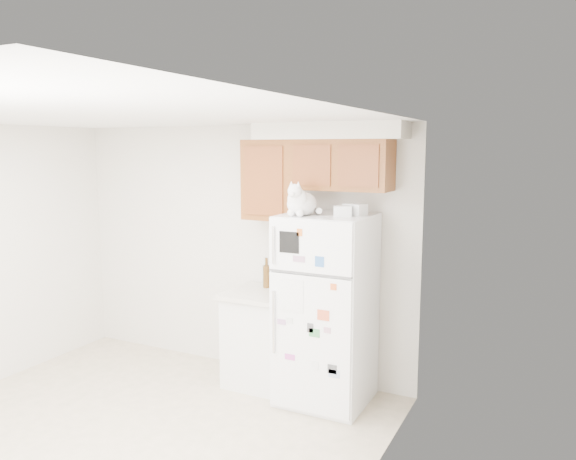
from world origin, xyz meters
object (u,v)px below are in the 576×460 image
Objects in this scene: storage_box_front at (343,211)px; bottle_amber at (267,273)px; refrigerator at (326,309)px; cat at (301,202)px; bottle_green at (266,272)px; storage_box_back at (355,209)px; base_counter at (262,337)px.

storage_box_front is 0.51× the size of bottle_amber.
refrigerator is 3.93× the size of cat.
bottle_green is (-0.75, 0.26, 0.21)m from refrigerator.
refrigerator is 0.93m from storage_box_back.
storage_box_front is (0.17, -0.06, 0.89)m from refrigerator.
storage_box_back is 1.18m from bottle_amber.
refrigerator is 5.74× the size of bottle_amber.
storage_box_front is at bearing 16.02° from cat.
storage_box_front is 1.15m from bottle_amber.
cat is at bearing -34.81° from bottle_amber.
bottle_amber is at bearing -171.88° from storage_box_back.
storage_box_front is at bearing -100.44° from storage_box_back.
refrigerator reaches higher than bottle_amber.
storage_box_back reaches higher than refrigerator.
bottle_green is at bearing 143.62° from cat.
cat is 1.46× the size of bottle_amber.
cat is 0.37m from storage_box_front.
cat reaches higher than storage_box_back.
storage_box_front is (0.35, 0.10, -0.07)m from cat.
base_counter is 3.21× the size of bottle_green.
base_counter is 1.46m from cat.
base_counter is 6.13× the size of storage_box_front.
storage_box_back is at bearing 42.42° from storage_box_front.
storage_box_back is at bearing 28.67° from cat.
base_counter is 1.55m from storage_box_front.
cat is at bearing -36.38° from bottle_green.
base_counter is 3.10× the size of bottle_amber.
refrigerator reaches higher than base_counter.
storage_box_back is at bearing -11.18° from bottle_green.
storage_box_front is at bearing -18.61° from refrigerator.
base_counter is 5.11× the size of storage_box_back.
refrigerator reaches higher than bottle_green.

